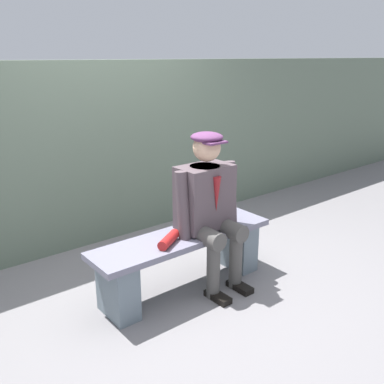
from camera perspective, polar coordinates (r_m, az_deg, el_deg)
The scene contains 5 objects.
ground_plane at distance 3.74m, azimuth -1.10°, elevation -12.62°, with size 30.00×30.00×0.00m, color slate.
bench at distance 3.60m, azimuth -1.13°, elevation -8.36°, with size 1.61×0.42×0.49m.
seated_man at distance 3.52m, azimuth 2.27°, elevation -1.37°, with size 0.62×0.58×1.32m.
rolled_magazine at distance 3.34m, azimuth -3.11°, elevation -6.37°, with size 0.08×0.08×0.26m, color #B21E1E.
stadium_wall at distance 4.55m, azimuth -12.30°, elevation 5.09°, with size 12.00×0.24×1.85m, color #5C6C5B.
Camera 1 is at (1.97, 2.56, 1.89)m, focal length 40.00 mm.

